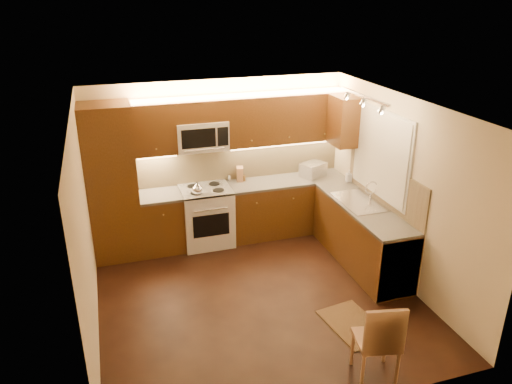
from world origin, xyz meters
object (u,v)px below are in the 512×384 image
object	(u,v)px
sink	(360,197)
toaster_oven	(313,170)
kettle	(197,188)
soap_bottle	(349,176)
stove	(207,216)
dining_chair	(377,338)
microwave	(201,135)
knife_block	(240,174)

from	to	relation	value
sink	toaster_oven	distance (m)	1.19
kettle	soap_bottle	xyz separation A→B (m)	(2.40, -0.15, -0.02)
stove	soap_bottle	size ratio (longest dim) A/B	4.85
kettle	dining_chair	world-z (taller)	kettle
microwave	soap_bottle	bearing A→B (deg)	-11.85
knife_block	soap_bottle	world-z (taller)	knife_block
stove	microwave	distance (m)	1.27
kettle	microwave	bearing A→B (deg)	59.33
kettle	knife_block	distance (m)	0.86
dining_chair	sink	bearing A→B (deg)	77.79
knife_block	dining_chair	size ratio (longest dim) A/B	0.24
toaster_oven	soap_bottle	size ratio (longest dim) A/B	1.99
microwave	soap_bottle	xyz separation A→B (m)	(2.24, -0.47, -0.73)
toaster_oven	sink	bearing A→B (deg)	-103.89
dining_chair	stove	bearing A→B (deg)	118.16
knife_block	soap_bottle	xyz separation A→B (m)	(1.63, -0.55, -0.02)
sink	soap_bottle	bearing A→B (deg)	73.10
soap_bottle	dining_chair	size ratio (longest dim) A/B	0.20
kettle	toaster_oven	world-z (taller)	toaster_oven
knife_block	soap_bottle	distance (m)	1.72
microwave	sink	size ratio (longest dim) A/B	0.88
stove	microwave	xyz separation A→B (m)	(0.00, 0.14, 1.26)
stove	sink	size ratio (longest dim) A/B	1.07
stove	sink	bearing A→B (deg)	-29.36
sink	dining_chair	distance (m)	2.51
sink	knife_block	bearing A→B (deg)	136.16
stove	knife_block	bearing A→B (deg)	19.46
kettle	stove	bearing A→B (deg)	45.08
kettle	toaster_oven	bearing A→B (deg)	2.32
soap_bottle	kettle	bearing A→B (deg)	-172.17
microwave	sink	distance (m)	2.48
stove	soap_bottle	world-z (taller)	soap_bottle
toaster_oven	dining_chair	bearing A→B (deg)	-126.92
toaster_oven	soap_bottle	world-z (taller)	toaster_oven
knife_block	dining_chair	xyz separation A→B (m)	(0.41, -3.59, -0.54)
microwave	kettle	size ratio (longest dim) A/B	3.90
stove	kettle	distance (m)	0.61
stove	soap_bottle	distance (m)	2.33
sink	knife_block	xyz separation A→B (m)	(-1.39, 1.34, 0.04)
toaster_oven	stove	bearing A→B (deg)	157.16
knife_block	dining_chair	distance (m)	3.65
stove	knife_block	distance (m)	0.85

